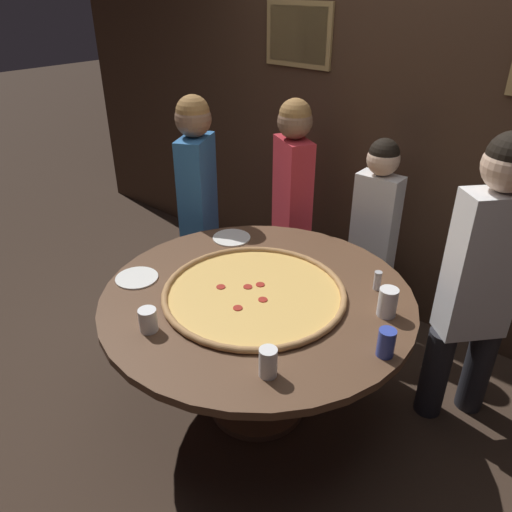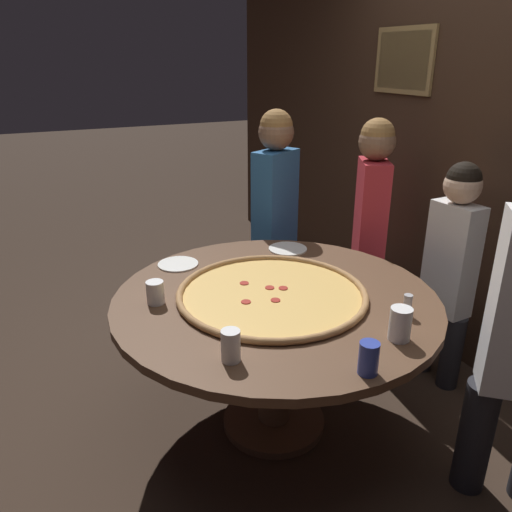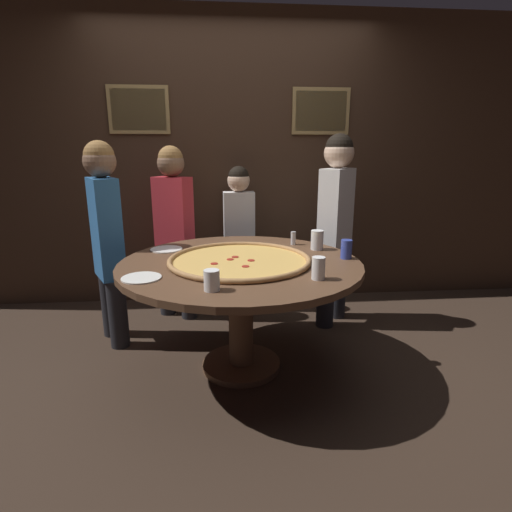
# 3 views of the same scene
# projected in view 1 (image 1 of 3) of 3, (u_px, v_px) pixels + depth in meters

# --- Properties ---
(ground_plane) EXTENTS (24.00, 24.00, 0.00)m
(ground_plane) POSITION_uv_depth(u_px,v_px,m) (257.00, 405.00, 2.78)
(ground_plane) COLOR #38281E
(back_wall) EXTENTS (6.40, 0.08, 2.60)m
(back_wall) POSITION_uv_depth(u_px,v_px,m) (405.00, 123.00, 3.02)
(back_wall) COLOR #3D281C
(back_wall) RESTS_ON ground_plane
(dining_table) EXTENTS (1.51, 1.51, 0.74)m
(dining_table) POSITION_uv_depth(u_px,v_px,m) (257.00, 317.00, 2.48)
(dining_table) COLOR brown
(dining_table) RESTS_ON ground_plane
(giant_pizza) EXTENTS (0.89, 0.89, 0.03)m
(giant_pizza) POSITION_uv_depth(u_px,v_px,m) (254.00, 293.00, 2.40)
(giant_pizza) COLOR #EAB75B
(giant_pizza) RESTS_ON dining_table
(drink_cup_front_edge) EXTENTS (0.07, 0.07, 0.12)m
(drink_cup_front_edge) POSITION_uv_depth(u_px,v_px,m) (268.00, 362.00, 1.89)
(drink_cup_front_edge) COLOR white
(drink_cup_front_edge) RESTS_ON dining_table
(drink_cup_centre_back) EXTENTS (0.09, 0.09, 0.14)m
(drink_cup_centre_back) POSITION_uv_depth(u_px,v_px,m) (388.00, 302.00, 2.23)
(drink_cup_centre_back) COLOR white
(drink_cup_centre_back) RESTS_ON dining_table
(drink_cup_far_left) EXTENTS (0.07, 0.07, 0.12)m
(drink_cup_far_left) POSITION_uv_depth(u_px,v_px,m) (386.00, 343.00, 2.00)
(drink_cup_far_left) COLOR #384CB7
(drink_cup_far_left) RESTS_ON dining_table
(drink_cup_far_right) EXTENTS (0.08, 0.08, 0.11)m
(drink_cup_far_right) POSITION_uv_depth(u_px,v_px,m) (148.00, 320.00, 2.14)
(drink_cup_far_right) COLOR white
(drink_cup_far_right) RESTS_ON dining_table
(white_plate_near_front) EXTENTS (0.22, 0.22, 0.01)m
(white_plate_near_front) POSITION_uv_depth(u_px,v_px,m) (232.00, 238.00, 2.92)
(white_plate_near_front) COLOR white
(white_plate_near_front) RESTS_ON dining_table
(white_plate_right_side) EXTENTS (0.22, 0.22, 0.01)m
(white_plate_right_side) POSITION_uv_depth(u_px,v_px,m) (137.00, 278.00, 2.53)
(white_plate_right_side) COLOR white
(white_plate_right_side) RESTS_ON dining_table
(condiment_shaker) EXTENTS (0.04, 0.04, 0.10)m
(condiment_shaker) POSITION_uv_depth(u_px,v_px,m) (377.00, 280.00, 2.43)
(condiment_shaker) COLOR silver
(condiment_shaker) RESTS_ON dining_table
(diner_side_right) EXTENTS (0.32, 0.19, 1.28)m
(diner_side_right) POSITION_uv_depth(u_px,v_px,m) (375.00, 227.00, 3.08)
(diner_side_right) COLOR #232328
(diner_side_right) RESTS_ON ground_plane
(diner_side_left) EXTENTS (0.36, 0.38, 1.54)m
(diner_side_left) POSITION_uv_depth(u_px,v_px,m) (482.00, 272.00, 2.33)
(diner_side_left) COLOR #232328
(diner_side_left) RESTS_ON ground_plane
(diner_far_left) EXTENTS (0.29, 0.39, 1.48)m
(diner_far_left) POSITION_uv_depth(u_px,v_px,m) (198.00, 196.00, 3.22)
(diner_far_left) COLOR #232328
(diner_far_left) RESTS_ON ground_plane
(diner_centre_back) EXTENTS (0.38, 0.29, 1.45)m
(diner_centre_back) POSITION_uv_depth(u_px,v_px,m) (292.00, 196.00, 3.27)
(diner_centre_back) COLOR #232328
(diner_centre_back) RESTS_ON ground_plane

